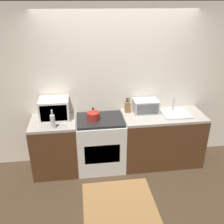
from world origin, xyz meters
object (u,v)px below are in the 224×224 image
Objects in this scene: microwave at (54,109)px; dining_table at (119,213)px; kettle at (93,114)px; stove_range at (101,143)px; toaster_oven at (146,106)px; bottle at (53,121)px.

microwave is 0.59× the size of dining_table.
dining_table is (0.74, -1.80, -0.41)m from microwave.
kettle is at bearing -12.69° from microwave.
kettle is at bearing 94.92° from dining_table.
dining_table is at bearing -85.08° from kettle.
kettle is at bearing -167.82° from stove_range.
stove_range is 4.22× the size of kettle.
stove_range is at bearing 12.18° from kettle.
kettle is 0.61m from microwave.
toaster_oven is 2.01m from dining_table.
bottle is (-0.60, -0.19, 0.02)m from kettle.
microwave is (-0.70, 0.11, 0.61)m from stove_range.
stove_range reaches higher than dining_table.
kettle reaches higher than stove_range.
stove_range is at bearing -169.32° from toaster_oven.
stove_range is 0.93m from bottle.
kettle is 0.27× the size of dining_table.
stove_range is at bearing 91.28° from dining_table.
bottle is at bearing 116.81° from dining_table.
bottle reaches higher than toaster_oven.
kettle is at bearing 17.88° from bottle.
bottle is (-0.70, -0.22, 0.56)m from stove_range.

